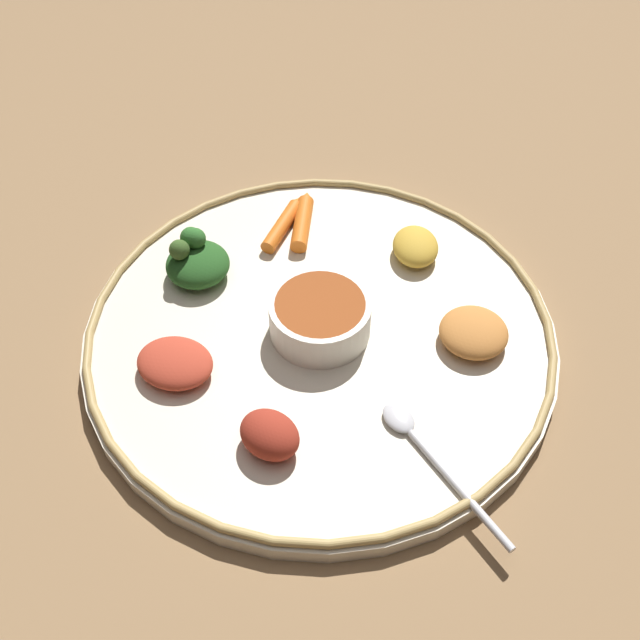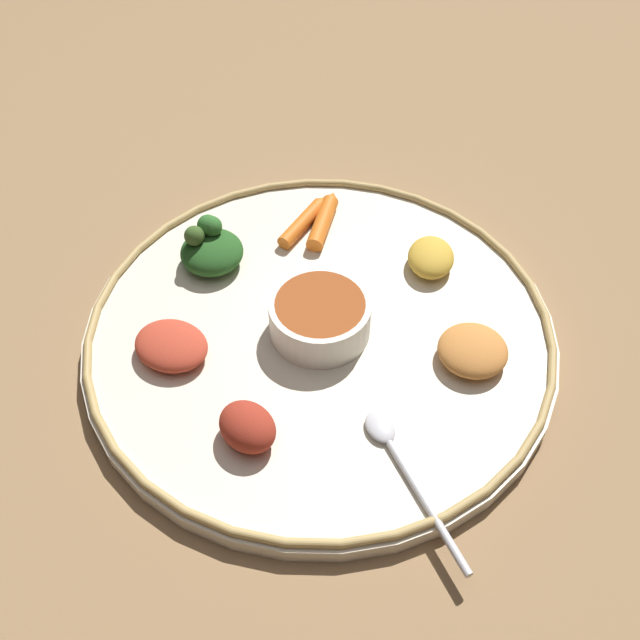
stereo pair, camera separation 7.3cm
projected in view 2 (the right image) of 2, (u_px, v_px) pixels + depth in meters
ground_plane at (320, 341)px, 0.76m from camera, size 2.40×2.40×0.00m
platter at (320, 336)px, 0.75m from camera, size 0.45×0.45×0.02m
platter_rim at (320, 328)px, 0.74m from camera, size 0.45×0.45×0.01m
center_bowl at (320, 316)px, 0.73m from camera, size 0.10×0.10×0.04m
spoon at (401, 461)px, 0.65m from camera, size 0.10×0.15×0.01m
greens_pile at (210, 248)px, 0.79m from camera, size 0.07×0.07×0.05m
carrot_near_spoon at (324, 219)px, 0.84m from camera, size 0.03×0.09×0.02m
carrot_outer at (305, 220)px, 0.84m from camera, size 0.05×0.09×0.02m
mound_beet at (247, 427)px, 0.65m from camera, size 0.07×0.07×0.03m
mound_lentil_yellow at (431, 257)px, 0.79m from camera, size 0.05×0.06×0.03m
mound_squash at (473, 350)px, 0.71m from camera, size 0.08×0.08×0.02m
mound_berbere_red at (171, 346)px, 0.72m from camera, size 0.09×0.08×0.02m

